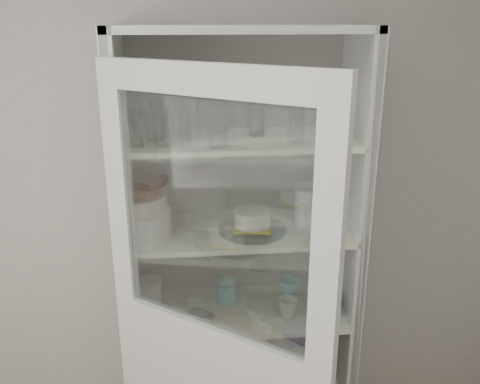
% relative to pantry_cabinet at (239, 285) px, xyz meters
% --- Properties ---
extents(wall_back, '(3.60, 0.02, 2.60)m').
position_rel_pantry_cabinet_xyz_m(wall_back, '(-0.20, 0.16, 0.36)').
color(wall_back, '#AEAEAD').
rests_on(wall_back, ground).
extents(pantry_cabinet, '(1.00, 0.45, 2.10)m').
position_rel_pantry_cabinet_xyz_m(pantry_cabinet, '(0.00, 0.00, 0.00)').
color(pantry_cabinet, silver).
rests_on(pantry_cabinet, floor).
extents(cupboard_door, '(0.73, 0.58, 2.00)m').
position_rel_pantry_cabinet_xyz_m(cupboard_door, '(-0.15, -0.56, -0.07)').
color(cupboard_door, silver).
rests_on(cupboard_door, floor).
extents(tumbler_0, '(0.08, 0.08, 0.14)m').
position_rel_pantry_cabinet_xyz_m(tumbler_0, '(-0.41, -0.18, 0.79)').
color(tumbler_0, silver).
rests_on(tumbler_0, shelf_glass).
extents(tumbler_1, '(0.09, 0.09, 0.14)m').
position_rel_pantry_cabinet_xyz_m(tumbler_1, '(-0.30, -0.18, 0.79)').
color(tumbler_1, silver).
rests_on(tumbler_1, shelf_glass).
extents(tumbler_2, '(0.07, 0.07, 0.14)m').
position_rel_pantry_cabinet_xyz_m(tumbler_2, '(-0.24, -0.18, 0.79)').
color(tumbler_2, silver).
rests_on(tumbler_2, shelf_glass).
extents(tumbler_3, '(0.10, 0.10, 0.15)m').
position_rel_pantry_cabinet_xyz_m(tumbler_3, '(-0.10, -0.22, 0.80)').
color(tumbler_3, silver).
rests_on(tumbler_3, shelf_glass).
extents(tumbler_4, '(0.06, 0.06, 0.13)m').
position_rel_pantry_cabinet_xyz_m(tumbler_4, '(0.21, -0.17, 0.78)').
color(tumbler_4, silver).
rests_on(tumbler_4, shelf_glass).
extents(tumbler_5, '(0.09, 0.09, 0.14)m').
position_rel_pantry_cabinet_xyz_m(tumbler_5, '(0.34, -0.21, 0.79)').
color(tumbler_5, silver).
rests_on(tumbler_5, shelf_glass).
extents(tumbler_6, '(0.08, 0.08, 0.13)m').
position_rel_pantry_cabinet_xyz_m(tumbler_6, '(0.32, -0.19, 0.79)').
color(tumbler_6, silver).
rests_on(tumbler_6, shelf_glass).
extents(tumbler_7, '(0.09, 0.09, 0.15)m').
position_rel_pantry_cabinet_xyz_m(tumbler_7, '(-0.34, -0.08, 0.80)').
color(tumbler_7, silver).
rests_on(tumbler_7, shelf_glass).
extents(tumbler_8, '(0.09, 0.09, 0.15)m').
position_rel_pantry_cabinet_xyz_m(tumbler_8, '(-0.25, -0.09, 0.79)').
color(tumbler_8, silver).
rests_on(tumbler_8, shelf_glass).
extents(tumbler_9, '(0.08, 0.08, 0.16)m').
position_rel_pantry_cabinet_xyz_m(tumbler_9, '(-0.20, -0.05, 0.80)').
color(tumbler_9, silver).
rests_on(tumbler_9, shelf_glass).
extents(tumbler_10, '(0.07, 0.07, 0.13)m').
position_rel_pantry_cabinet_xyz_m(tumbler_10, '(0.07, -0.04, 0.79)').
color(tumbler_10, silver).
rests_on(tumbler_10, shelf_glass).
extents(goblet_0, '(0.07, 0.07, 0.16)m').
position_rel_pantry_cabinet_xyz_m(goblet_0, '(-0.25, 0.01, 0.80)').
color(goblet_0, silver).
rests_on(goblet_0, shelf_glass).
extents(goblet_1, '(0.08, 0.08, 0.18)m').
position_rel_pantry_cabinet_xyz_m(goblet_1, '(-0.09, 0.04, 0.81)').
color(goblet_1, silver).
rests_on(goblet_1, shelf_glass).
extents(goblet_2, '(0.08, 0.08, 0.17)m').
position_rel_pantry_cabinet_xyz_m(goblet_2, '(0.08, 0.01, 0.81)').
color(goblet_2, silver).
rests_on(goblet_2, shelf_glass).
extents(goblet_3, '(0.07, 0.07, 0.16)m').
position_rel_pantry_cabinet_xyz_m(goblet_3, '(0.25, 0.01, 0.80)').
color(goblet_3, silver).
rests_on(goblet_3, shelf_glass).
extents(plate_stack_front, '(0.24, 0.24, 0.13)m').
position_rel_pantry_cabinet_xyz_m(plate_stack_front, '(-0.41, -0.14, 0.38)').
color(plate_stack_front, silver).
rests_on(plate_stack_front, shelf_plates).
extents(plate_stack_back, '(0.19, 0.19, 0.07)m').
position_rel_pantry_cabinet_xyz_m(plate_stack_back, '(-0.41, 0.06, 0.36)').
color(plate_stack_back, silver).
rests_on(plate_stack_back, shelf_plates).
extents(cream_bowl, '(0.23, 0.23, 0.06)m').
position_rel_pantry_cabinet_xyz_m(cream_bowl, '(-0.41, -0.14, 0.48)').
color(cream_bowl, beige).
rests_on(cream_bowl, plate_stack_front).
extents(terracotta_bowl, '(0.28, 0.28, 0.06)m').
position_rel_pantry_cabinet_xyz_m(terracotta_bowl, '(-0.41, -0.14, 0.54)').
color(terracotta_bowl, '#602A1B').
rests_on(terracotta_bowl, cream_bowl).
extents(glass_platter, '(0.32, 0.32, 0.02)m').
position_rel_pantry_cabinet_xyz_m(glass_platter, '(0.05, -0.11, 0.33)').
color(glass_platter, silver).
rests_on(glass_platter, shelf_plates).
extents(yellow_trivet, '(0.17, 0.17, 0.01)m').
position_rel_pantry_cabinet_xyz_m(yellow_trivet, '(0.05, -0.11, 0.34)').
color(yellow_trivet, orange).
rests_on(yellow_trivet, glass_platter).
extents(white_ramekin, '(0.20, 0.20, 0.07)m').
position_rel_pantry_cabinet_xyz_m(white_ramekin, '(0.05, -0.11, 0.38)').
color(white_ramekin, silver).
rests_on(white_ramekin, yellow_trivet).
extents(grey_bowl_stack, '(0.15, 0.15, 0.18)m').
position_rel_pantry_cabinet_xyz_m(grey_bowl_stack, '(0.31, -0.08, 0.41)').
color(grey_bowl_stack, silver).
rests_on(grey_bowl_stack, shelf_plates).
extents(mug_blue, '(0.14, 0.14, 0.10)m').
position_rel_pantry_cabinet_xyz_m(mug_blue, '(0.36, -0.16, -0.03)').
color(mug_blue, navy).
rests_on(mug_blue, shelf_mugs).
extents(mug_teal, '(0.10, 0.10, 0.09)m').
position_rel_pantry_cabinet_xyz_m(mug_teal, '(0.24, 0.01, -0.03)').
color(mug_teal, teal).
rests_on(mug_teal, shelf_mugs).
extents(mug_white, '(0.12, 0.12, 0.09)m').
position_rel_pantry_cabinet_xyz_m(mug_white, '(0.20, -0.16, -0.04)').
color(mug_white, silver).
rests_on(mug_white, shelf_mugs).
extents(teal_jar, '(0.09, 0.09, 0.11)m').
position_rel_pantry_cabinet_xyz_m(teal_jar, '(-0.06, -0.00, -0.02)').
color(teal_jar, teal).
rests_on(teal_jar, shelf_mugs).
extents(measuring_cups, '(0.10, 0.10, 0.04)m').
position_rel_pantry_cabinet_xyz_m(measuring_cups, '(-0.19, -0.16, -0.06)').
color(measuring_cups, silver).
rests_on(measuring_cups, shelf_mugs).
extents(white_canister, '(0.12, 0.12, 0.14)m').
position_rel_pantry_cabinet_xyz_m(white_canister, '(-0.41, -0.02, -0.01)').
color(white_canister, silver).
rests_on(white_canister, shelf_mugs).
extents(cream_dish, '(0.26, 0.26, 0.08)m').
position_rel_pantry_cabinet_xyz_m(cream_dish, '(-0.19, -0.08, -0.44)').
color(cream_dish, beige).
rests_on(cream_dish, shelf_bot).
extents(tin_box, '(0.22, 0.18, 0.06)m').
position_rel_pantry_cabinet_xyz_m(tin_box, '(0.08, -0.06, -0.45)').
color(tin_box, '#A8AAB3').
rests_on(tin_box, shelf_bot).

